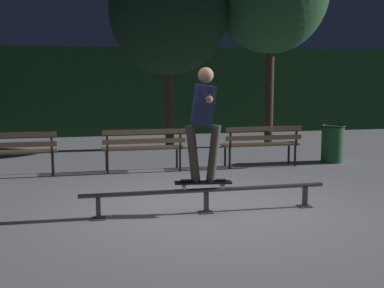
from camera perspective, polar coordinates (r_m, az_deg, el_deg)
ground_plane at (r=7.35m, az=1.31°, el=-7.27°), size 90.00×90.00×0.00m
hedge_backdrop at (r=16.54m, az=-6.69°, el=5.81°), size 24.00×1.20×2.69m
grind_rail at (r=7.15m, az=1.57°, el=-5.52°), size 3.45×0.18×0.35m
skateboard at (r=7.11m, az=1.24°, el=-4.30°), size 0.80×0.30×0.09m
skateboarder at (r=6.97m, az=1.28°, el=3.24°), size 0.63×1.40×1.56m
park_bench_leftmost at (r=10.06m, az=-19.16°, el=-0.48°), size 1.60×0.42×0.88m
park_bench_left_center at (r=10.07m, az=-5.36°, el=-0.07°), size 1.60×0.42×0.88m
park_bench_right_center at (r=10.64m, az=7.68°, el=0.32°), size 1.60×0.42×0.88m
tree_behind_benches at (r=13.31m, az=-2.55°, el=14.62°), size 2.99×2.99×5.14m
trash_can at (r=11.57m, az=15.22°, el=0.10°), size 0.52×0.52×0.80m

